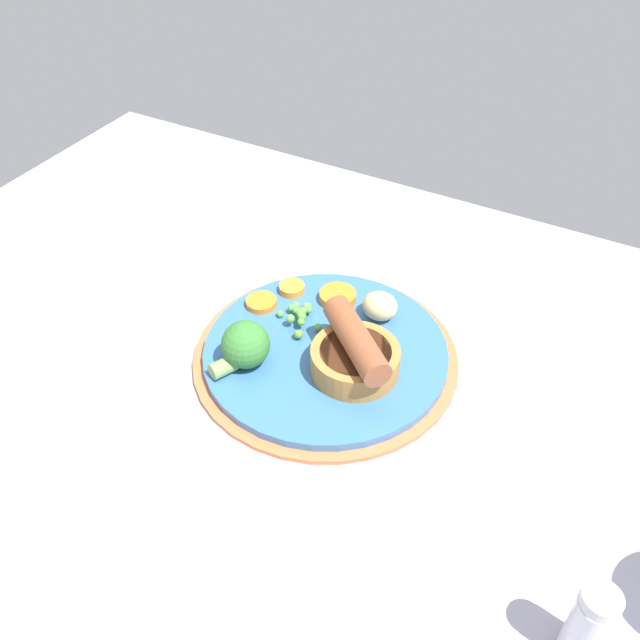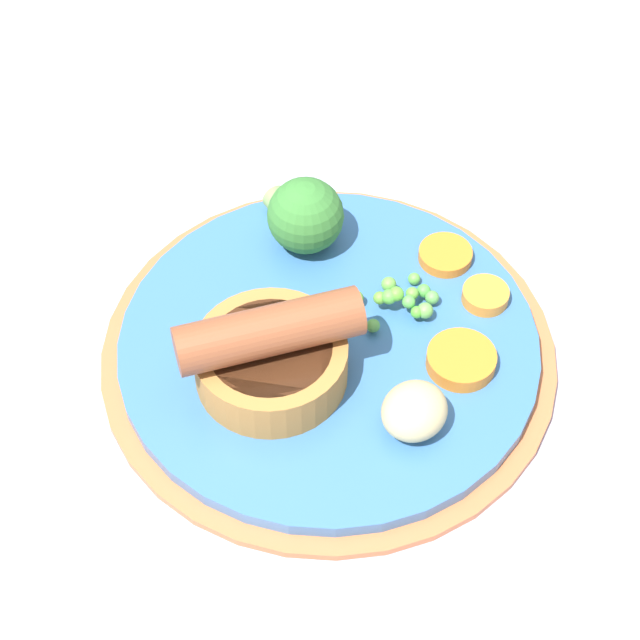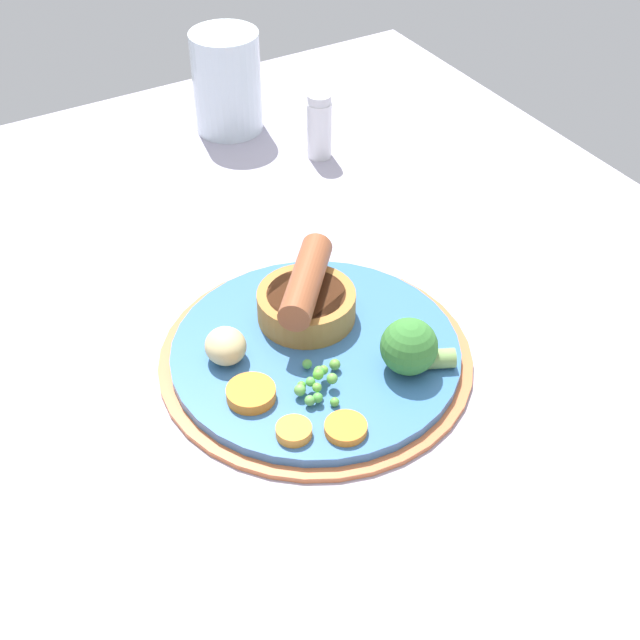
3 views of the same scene
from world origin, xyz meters
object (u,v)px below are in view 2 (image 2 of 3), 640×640
at_px(dinner_plate, 331,346).
at_px(carrot_slice_5, 485,295).
at_px(broccoli_floret_far, 304,215).
at_px(carrot_slice_0, 461,360).
at_px(potato_chunk_0, 414,411).
at_px(sausage_pudding, 270,353).
at_px(pea_pile, 399,298).
at_px(carrot_slice_6, 445,255).

xyz_separation_m(dinner_plate, carrot_slice_5, (0.07, -0.06, 0.01)).
xyz_separation_m(broccoli_floret_far, carrot_slice_0, (-0.03, -0.13, -0.02)).
bearing_deg(potato_chunk_0, carrot_slice_5, 4.26).
distance_m(dinner_plate, sausage_pudding, 0.05).
relative_size(pea_pile, potato_chunk_0, 1.44).
relative_size(pea_pile, broccoli_floret_far, 0.87).
xyz_separation_m(dinner_plate, sausage_pudding, (-0.04, 0.01, 0.03)).
distance_m(sausage_pudding, carrot_slice_0, 0.11).
relative_size(dinner_plate, broccoli_floret_far, 4.27).
xyz_separation_m(dinner_plate, carrot_slice_6, (0.09, -0.03, 0.01)).
distance_m(dinner_plate, carrot_slice_5, 0.10).
relative_size(broccoli_floret_far, carrot_slice_6, 1.89).
xyz_separation_m(dinner_plate, carrot_slice_0, (0.02, -0.07, 0.01)).
height_order(potato_chunk_0, carrot_slice_5, potato_chunk_0).
bearing_deg(carrot_slice_6, broccoli_floret_far, 112.25).
xyz_separation_m(pea_pile, carrot_slice_6, (0.05, -0.00, -0.01)).
distance_m(dinner_plate, carrot_slice_6, 0.10).
distance_m(broccoli_floret_far, potato_chunk_0, 0.15).
relative_size(potato_chunk_0, carrot_slice_0, 0.95).
bearing_deg(carrot_slice_5, sausage_pudding, 146.45).
distance_m(dinner_plate, potato_chunk_0, 0.08).
bearing_deg(broccoli_floret_far, carrot_slice_5, 33.50).
relative_size(sausage_pudding, carrot_slice_5, 3.40).
height_order(potato_chunk_0, carrot_slice_6, potato_chunk_0).
bearing_deg(carrot_slice_5, potato_chunk_0, -175.74).
relative_size(sausage_pudding, potato_chunk_0, 2.53).
relative_size(sausage_pudding, carrot_slice_6, 2.87).
height_order(sausage_pudding, carrot_slice_5, sausage_pudding).
bearing_deg(sausage_pudding, broccoli_floret_far, -116.30).
bearing_deg(potato_chunk_0, carrot_slice_0, -3.16).
bearing_deg(broccoli_floret_far, carrot_slice_0, 10.34).
xyz_separation_m(sausage_pudding, carrot_slice_0, (0.06, -0.09, -0.02)).
relative_size(potato_chunk_0, carrot_slice_5, 1.35).
bearing_deg(carrot_slice_0, carrot_slice_5, 11.48).
distance_m(broccoli_floret_far, carrot_slice_6, 0.09).
height_order(sausage_pudding, carrot_slice_0, sausage_pudding).
distance_m(dinner_plate, broccoli_floret_far, 0.09).
bearing_deg(carrot_slice_0, potato_chunk_0, 176.84).
bearing_deg(pea_pile, carrot_slice_0, -109.40).
relative_size(carrot_slice_0, carrot_slice_5, 1.42).
xyz_separation_m(carrot_slice_5, carrot_slice_6, (0.02, 0.04, -0.00)).
bearing_deg(sausage_pudding, carrot_slice_6, -156.16).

